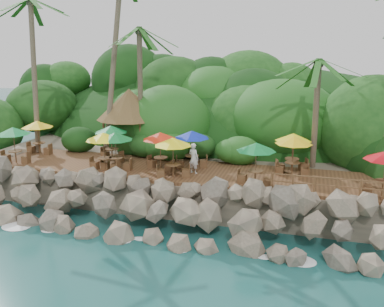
# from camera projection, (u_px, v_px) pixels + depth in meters

# --- Properties ---
(ground) EXTENTS (140.00, 140.00, 0.00)m
(ground) POSITION_uv_depth(u_px,v_px,m) (159.00, 248.00, 20.29)
(ground) COLOR #19514F
(ground) RESTS_ON ground
(land_base) EXTENTS (32.00, 25.20, 2.10)m
(land_base) POSITION_uv_depth(u_px,v_px,m) (224.00, 152.00, 34.92)
(land_base) COLOR gray
(land_base) RESTS_ON ground
(jungle_hill) EXTENTS (44.80, 28.00, 15.40)m
(jungle_hill) POSITION_uv_depth(u_px,v_px,m) (239.00, 145.00, 42.16)
(jungle_hill) COLOR #143811
(jungle_hill) RESTS_ON ground
(seawall) EXTENTS (29.00, 4.00, 2.30)m
(seawall) POSITION_uv_depth(u_px,v_px,m) (171.00, 212.00, 21.86)
(seawall) COLOR gray
(seawall) RESTS_ON ground
(terrace) EXTENTS (26.00, 5.00, 0.20)m
(terrace) POSITION_uv_depth(u_px,v_px,m) (192.00, 172.00, 25.32)
(terrace) COLOR brown
(terrace) RESTS_ON land_base
(jungle_foliage) EXTENTS (44.00, 16.00, 12.00)m
(jungle_foliage) POSITION_uv_depth(u_px,v_px,m) (221.00, 167.00, 34.25)
(jungle_foliage) COLOR #143811
(jungle_foliage) RESTS_ON ground
(foam_line) EXTENTS (25.20, 0.80, 0.06)m
(foam_line) POSITION_uv_depth(u_px,v_px,m) (161.00, 245.00, 20.56)
(foam_line) COLOR white
(foam_line) RESTS_ON ground
(palms) EXTENTS (31.10, 7.50, 13.72)m
(palms) POSITION_uv_depth(u_px,v_px,m) (224.00, 7.00, 25.08)
(palms) COLOR brown
(palms) RESTS_ON ground
(palapa) EXTENTS (4.77, 4.77, 4.60)m
(palapa) POSITION_uv_depth(u_px,v_px,m) (129.00, 104.00, 29.33)
(palapa) COLOR brown
(palapa) RESTS_ON ground
(dining_clusters) EXTENTS (24.66, 5.41, 2.39)m
(dining_clusters) POSITION_uv_depth(u_px,v_px,m) (170.00, 139.00, 24.83)
(dining_clusters) COLOR brown
(dining_clusters) RESTS_ON terrace
(railing) EXTENTS (6.10, 0.10, 1.00)m
(railing) POSITION_uv_depth(u_px,v_px,m) (326.00, 184.00, 20.86)
(railing) COLOR brown
(railing) RESTS_ON terrace
(waiter) EXTENTS (0.80, 0.67, 1.87)m
(waiter) POSITION_uv_depth(u_px,v_px,m) (194.00, 158.00, 24.55)
(waiter) COLOR silver
(waiter) RESTS_ON terrace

